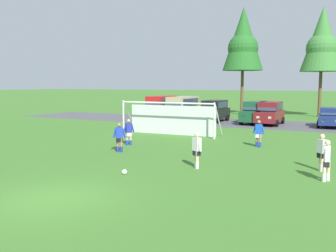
{
  "coord_description": "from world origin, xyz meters",
  "views": [
    {
      "loc": [
        8.76,
        -8.91,
        3.79
      ],
      "look_at": [
        -0.1,
        8.8,
        1.54
      ],
      "focal_mm": 39.34,
      "sensor_mm": 36.0,
      "label": 1
    }
  ],
  "objects_px": {
    "player_midfield_center": "(129,132)",
    "parked_car_slot_center_left": "(214,111)",
    "player_winger_right": "(327,161)",
    "parked_car_slot_left": "(182,108)",
    "player_striker_near": "(197,150)",
    "soccer_ball": "(124,172)",
    "player_winger_left": "(322,152)",
    "parked_car_slot_center_right": "(270,113)",
    "player_trailing_back": "(119,138)",
    "soccer_goal": "(171,118)",
    "player_defender_far": "(259,134)",
    "parked_car_slot_center": "(256,112)",
    "parked_car_slot_far_left": "(161,107)",
    "parked_car_slot_right": "(330,117)"
  },
  "relations": [
    {
      "from": "soccer_goal",
      "to": "player_striker_near",
      "type": "relative_size",
      "value": 4.56
    },
    {
      "from": "player_winger_left",
      "to": "parked_car_slot_left",
      "type": "xyz_separation_m",
      "value": [
        -14.49,
        17.23,
        0.52
      ]
    },
    {
      "from": "parked_car_slot_center",
      "to": "soccer_ball",
      "type": "bearing_deg",
      "value": -90.49
    },
    {
      "from": "player_winger_left",
      "to": "parked_car_slot_center",
      "type": "relative_size",
      "value": 0.35
    },
    {
      "from": "parked_car_slot_left",
      "to": "parked_car_slot_center_left",
      "type": "xyz_separation_m",
      "value": [
        3.04,
        1.15,
        -0.23
      ]
    },
    {
      "from": "player_striker_near",
      "to": "parked_car_slot_right",
      "type": "relative_size",
      "value": 0.38
    },
    {
      "from": "player_winger_left",
      "to": "parked_car_slot_center_right",
      "type": "relative_size",
      "value": 0.35
    },
    {
      "from": "player_trailing_back",
      "to": "parked_car_slot_center_left",
      "type": "height_order",
      "value": "parked_car_slot_center_left"
    },
    {
      "from": "player_striker_near",
      "to": "player_midfield_center",
      "type": "distance_m",
      "value": 7.32
    },
    {
      "from": "parked_car_slot_center_left",
      "to": "player_trailing_back",
      "type": "bearing_deg",
      "value": -86.97
    },
    {
      "from": "soccer_goal",
      "to": "parked_car_slot_left",
      "type": "distance_m",
      "value": 10.36
    },
    {
      "from": "parked_car_slot_center",
      "to": "player_defender_far",
      "type": "bearing_deg",
      "value": -75.97
    },
    {
      "from": "player_midfield_center",
      "to": "player_winger_right",
      "type": "height_order",
      "value": "same"
    },
    {
      "from": "parked_car_slot_center_left",
      "to": "player_striker_near",
      "type": "bearing_deg",
      "value": -72.62
    },
    {
      "from": "player_defender_far",
      "to": "player_trailing_back",
      "type": "bearing_deg",
      "value": -142.04
    },
    {
      "from": "soccer_ball",
      "to": "player_winger_left",
      "type": "relative_size",
      "value": 0.13
    },
    {
      "from": "player_winger_right",
      "to": "parked_car_slot_center",
      "type": "relative_size",
      "value": 0.35
    },
    {
      "from": "parked_car_slot_far_left",
      "to": "parked_car_slot_center_left",
      "type": "distance_m",
      "value": 6.07
    },
    {
      "from": "player_striker_near",
      "to": "parked_car_slot_left",
      "type": "xyz_separation_m",
      "value": [
        -9.39,
        19.16,
        0.52
      ]
    },
    {
      "from": "parked_car_slot_far_left",
      "to": "parked_car_slot_center_left",
      "type": "height_order",
      "value": "parked_car_slot_far_left"
    },
    {
      "from": "soccer_ball",
      "to": "player_winger_left",
      "type": "xyz_separation_m",
      "value": [
        7.37,
        4.41,
        0.71
      ]
    },
    {
      "from": "parked_car_slot_center_left",
      "to": "soccer_ball",
      "type": "bearing_deg",
      "value": -79.83
    },
    {
      "from": "player_defender_far",
      "to": "player_winger_right",
      "type": "height_order",
      "value": "same"
    },
    {
      "from": "player_striker_near",
      "to": "parked_car_slot_center_left",
      "type": "xyz_separation_m",
      "value": [
        -6.36,
        20.31,
        0.29
      ]
    },
    {
      "from": "soccer_goal",
      "to": "player_winger_right",
      "type": "distance_m",
      "value": 14.62
    },
    {
      "from": "soccer_ball",
      "to": "parked_car_slot_center",
      "type": "relative_size",
      "value": 0.05
    },
    {
      "from": "parked_car_slot_far_left",
      "to": "parked_car_slot_left",
      "type": "height_order",
      "value": "same"
    },
    {
      "from": "player_winger_right",
      "to": "player_trailing_back",
      "type": "height_order",
      "value": "same"
    },
    {
      "from": "player_striker_near",
      "to": "soccer_goal",
      "type": "bearing_deg",
      "value": 122.22
    },
    {
      "from": "parked_car_slot_center_left",
      "to": "player_midfield_center",
      "type": "bearing_deg",
      "value": -89.33
    },
    {
      "from": "player_defender_far",
      "to": "parked_car_slot_far_left",
      "type": "bearing_deg",
      "value": 135.62
    },
    {
      "from": "player_midfield_center",
      "to": "parked_car_slot_center_left",
      "type": "height_order",
      "value": "parked_car_slot_center_left"
    },
    {
      "from": "player_winger_right",
      "to": "parked_car_slot_far_left",
      "type": "relative_size",
      "value": 0.34
    },
    {
      "from": "player_striker_near",
      "to": "player_midfield_center",
      "type": "bearing_deg",
      "value": 147.35
    },
    {
      "from": "player_winger_right",
      "to": "parked_car_slot_left",
      "type": "relative_size",
      "value": 0.34
    },
    {
      "from": "player_trailing_back",
      "to": "parked_car_slot_left",
      "type": "relative_size",
      "value": 0.34
    },
    {
      "from": "parked_car_slot_center_left",
      "to": "parked_car_slot_far_left",
      "type": "bearing_deg",
      "value": -179.41
    },
    {
      "from": "soccer_goal",
      "to": "player_winger_right",
      "type": "bearing_deg",
      "value": -39.16
    },
    {
      "from": "player_trailing_back",
      "to": "parked_car_slot_left",
      "type": "bearing_deg",
      "value": 102.99
    },
    {
      "from": "player_midfield_center",
      "to": "parked_car_slot_far_left",
      "type": "xyz_separation_m",
      "value": [
        -6.26,
        16.3,
        0.52
      ]
    },
    {
      "from": "player_winger_right",
      "to": "player_trailing_back",
      "type": "bearing_deg",
      "value": 171.69
    },
    {
      "from": "soccer_goal",
      "to": "parked_car_slot_right",
      "type": "bearing_deg",
      "value": 45.93
    },
    {
      "from": "player_trailing_back",
      "to": "parked_car_slot_far_left",
      "type": "bearing_deg",
      "value": 110.86
    },
    {
      "from": "player_defender_far",
      "to": "parked_car_slot_far_left",
      "type": "height_order",
      "value": "parked_car_slot_far_left"
    },
    {
      "from": "player_winger_right",
      "to": "parked_car_slot_center_right",
      "type": "xyz_separation_m",
      "value": [
        -6.08,
        19.69,
        0.29
      ]
    },
    {
      "from": "player_winger_right",
      "to": "parked_car_slot_left",
      "type": "xyz_separation_m",
      "value": [
        -14.8,
        18.99,
        0.52
      ]
    },
    {
      "from": "parked_car_slot_right",
      "to": "parked_car_slot_left",
      "type": "bearing_deg",
      "value": -175.89
    },
    {
      "from": "player_trailing_back",
      "to": "parked_car_slot_right",
      "type": "distance_m",
      "value": 20.9
    },
    {
      "from": "soccer_ball",
      "to": "parked_car_slot_center",
      "type": "height_order",
      "value": "parked_car_slot_center"
    },
    {
      "from": "parked_car_slot_far_left",
      "to": "parked_car_slot_right",
      "type": "relative_size",
      "value": 1.12
    }
  ]
}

